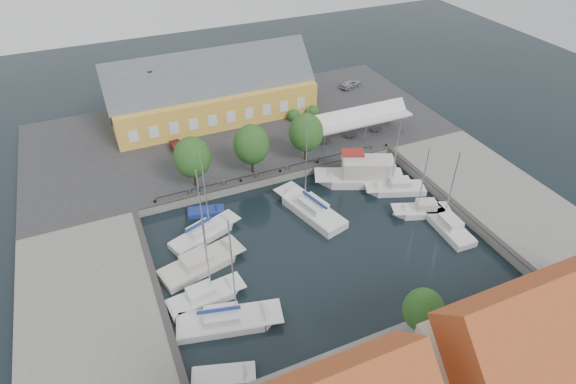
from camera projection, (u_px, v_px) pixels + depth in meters
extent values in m
plane|color=black|center=(311.00, 235.00, 50.32)|extent=(140.00, 140.00, 0.00)
cube|color=#2D2D30|center=(239.00, 132.00, 66.98)|extent=(56.00, 26.00, 1.00)
cube|color=slate|center=(92.00, 312.00, 41.45)|extent=(12.00, 24.00, 1.00)
cube|color=slate|center=(489.00, 191.00, 55.66)|extent=(12.00, 24.00, 1.00)
cube|color=#383533|center=(274.00, 175.00, 57.28)|extent=(56.00, 0.60, 0.12)
cube|color=#383533|center=(157.00, 288.00, 42.95)|extent=(0.60, 24.00, 0.12)
cube|color=#383533|center=(451.00, 199.00, 53.48)|extent=(0.60, 24.00, 0.12)
cylinder|color=black|center=(155.00, 202.00, 52.90)|extent=(0.24, 0.24, 0.40)
cylinder|color=black|center=(199.00, 191.00, 54.52)|extent=(0.24, 0.24, 0.40)
cylinder|color=black|center=(241.00, 181.00, 56.13)|extent=(0.24, 0.24, 0.40)
cylinder|color=black|center=(280.00, 171.00, 57.75)|extent=(0.24, 0.24, 0.40)
cylinder|color=black|center=(318.00, 162.00, 59.36)|extent=(0.24, 0.24, 0.40)
cylinder|color=black|center=(353.00, 154.00, 60.98)|extent=(0.24, 0.24, 0.40)
cylinder|color=black|center=(386.00, 145.00, 62.59)|extent=(0.24, 0.24, 0.40)
cube|color=gold|center=(213.00, 101.00, 68.38)|extent=(28.00, 10.00, 4.50)
cube|color=#474C51|center=(211.00, 78.00, 66.31)|extent=(28.56, 7.60, 7.60)
cube|color=gold|center=(135.00, 100.00, 69.87)|extent=(6.00, 6.00, 3.50)
cube|color=brown|center=(150.00, 75.00, 62.62)|extent=(0.60, 0.60, 1.20)
cube|color=silver|center=(359.00, 118.00, 63.34)|extent=(14.00, 4.00, 0.25)
cylinder|color=silver|center=(325.00, 143.00, 60.87)|extent=(0.10, 0.10, 2.70)
cylinder|color=silver|center=(312.00, 130.00, 63.53)|extent=(0.10, 0.10, 2.70)
cylinder|color=silver|center=(365.00, 133.00, 62.81)|extent=(0.10, 0.10, 2.70)
cylinder|color=silver|center=(352.00, 121.00, 65.46)|extent=(0.10, 0.10, 2.70)
cylinder|color=silver|center=(404.00, 125.00, 64.75)|extent=(0.10, 0.10, 2.70)
cylinder|color=silver|center=(389.00, 113.00, 67.40)|extent=(0.10, 0.10, 2.70)
cylinder|color=black|center=(195.00, 178.00, 55.04)|extent=(0.30, 0.30, 2.10)
ellipsoid|color=#204B1A|center=(192.00, 157.00, 53.36)|extent=(4.20, 4.20, 4.83)
cylinder|color=black|center=(252.00, 165.00, 57.30)|extent=(0.30, 0.30, 2.10)
ellipsoid|color=#204B1A|center=(251.00, 144.00, 55.62)|extent=(4.20, 4.20, 4.83)
cylinder|color=black|center=(305.00, 153.00, 59.57)|extent=(0.30, 0.30, 2.10)
ellipsoid|color=#204B1A|center=(306.00, 132.00, 57.88)|extent=(4.20, 4.20, 4.83)
imported|color=#A4A6AC|center=(351.00, 84.00, 77.19)|extent=(4.18, 2.73, 1.32)
imported|color=#5E1515|center=(178.00, 148.00, 61.33)|extent=(1.54, 3.73, 1.20)
cube|color=silver|center=(314.00, 214.00, 52.79)|extent=(4.83, 8.24, 1.50)
cube|color=silver|center=(309.00, 205.00, 52.93)|extent=(5.12, 9.71, 0.08)
cube|color=silver|center=(313.00, 205.00, 52.17)|extent=(2.72, 3.51, 0.90)
cylinder|color=silver|center=(306.00, 158.00, 49.86)|extent=(0.12, 0.12, 11.63)
cube|color=navy|center=(315.00, 200.00, 51.60)|extent=(1.22, 3.80, 0.22)
cube|color=silver|center=(366.00, 181.00, 57.96)|extent=(9.19, 6.40, 1.80)
cube|color=silver|center=(358.00, 175.00, 57.40)|extent=(10.71, 6.97, 0.08)
cube|color=beige|center=(368.00, 167.00, 56.78)|extent=(6.52, 4.88, 2.20)
cube|color=silver|center=(352.00, 157.00, 55.94)|extent=(2.88, 2.57, 1.20)
cube|color=maroon|center=(353.00, 153.00, 55.56)|extent=(3.12, 2.75, 0.10)
cube|color=silver|center=(400.00, 191.00, 56.51)|extent=(6.15, 4.20, 1.30)
cube|color=silver|center=(394.00, 186.00, 56.06)|extent=(7.18, 4.50, 0.08)
cube|color=silver|center=(400.00, 183.00, 55.82)|extent=(2.69, 2.31, 0.90)
cylinder|color=silver|center=(396.00, 154.00, 53.43)|extent=(0.12, 0.12, 8.87)
cube|color=silver|center=(426.00, 213.00, 53.14)|extent=(5.65, 3.85, 1.30)
cube|color=silver|center=(421.00, 208.00, 52.70)|extent=(6.60, 4.13, 0.08)
cube|color=beige|center=(426.00, 205.00, 52.45)|extent=(2.47, 2.11, 0.90)
cylinder|color=silver|center=(423.00, 180.00, 50.38)|extent=(0.12, 0.12, 7.83)
cube|color=silver|center=(449.00, 231.00, 50.73)|extent=(2.66, 6.10, 1.30)
cube|color=silver|center=(446.00, 222.00, 50.88)|extent=(2.63, 7.30, 0.08)
cube|color=silver|center=(451.00, 222.00, 50.16)|extent=(1.73, 2.47, 0.90)
cylinder|color=silver|center=(452.00, 188.00, 48.76)|extent=(0.12, 0.12, 8.38)
cube|color=silver|center=(201.00, 239.00, 49.75)|extent=(6.80, 4.44, 1.30)
cube|color=silver|center=(206.00, 230.00, 49.79)|extent=(7.96, 4.80, 0.08)
cube|color=silver|center=(201.00, 230.00, 49.15)|extent=(2.95, 2.38, 0.90)
cylinder|color=silver|center=(205.00, 192.00, 47.31)|extent=(0.12, 0.12, 9.33)
cube|color=navy|center=(198.00, 225.00, 48.62)|extent=(3.07, 1.34, 0.22)
cube|color=beige|center=(196.00, 269.00, 46.28)|extent=(7.34, 4.54, 1.30)
cube|color=beige|center=(203.00, 260.00, 46.29)|extent=(8.64, 4.76, 0.08)
cube|color=beige|center=(196.00, 259.00, 45.68)|extent=(3.14, 2.62, 0.90)
cylinder|color=silver|center=(202.00, 217.00, 43.53)|extent=(0.12, 0.12, 10.24)
cube|color=silver|center=(200.00, 302.00, 43.00)|extent=(5.94, 2.96, 1.30)
cube|color=silver|center=(207.00, 293.00, 42.88)|extent=(7.07, 3.00, 0.08)
cube|color=silver|center=(201.00, 292.00, 42.37)|extent=(2.45, 1.83, 0.90)
cylinder|color=silver|center=(207.00, 257.00, 40.56)|extent=(0.12, 0.12, 8.48)
cube|color=silver|center=(221.00, 325.00, 40.95)|extent=(7.74, 4.36, 1.30)
cube|color=silver|center=(231.00, 318.00, 40.68)|extent=(9.14, 4.58, 0.08)
cube|color=silver|center=(222.00, 316.00, 40.29)|extent=(3.27, 2.51, 0.90)
cylinder|color=silver|center=(233.00, 273.00, 37.59)|extent=(0.12, 0.12, 10.73)
cube|color=navy|center=(219.00, 310.00, 39.82)|extent=(3.60, 1.04, 0.22)
cube|color=silver|center=(218.00, 379.00, 36.86)|extent=(4.37, 2.99, 0.90)
cube|color=silver|center=(224.00, 374.00, 36.62)|extent=(5.10, 3.16, 0.08)
cube|color=navy|center=(203.00, 213.00, 53.11)|extent=(3.56, 2.37, 0.80)
cube|color=navy|center=(206.00, 210.00, 52.90)|extent=(4.18, 2.46, 0.08)
cube|color=#C5B498|center=(519.00, 376.00, 31.84)|extent=(12.00, 8.00, 7.50)
cube|color=#B44E26|center=(542.00, 328.00, 28.87)|extent=(12.36, 6.50, 6.50)
cube|color=brown|center=(512.00, 327.00, 26.93)|extent=(0.70, 0.70, 1.00)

